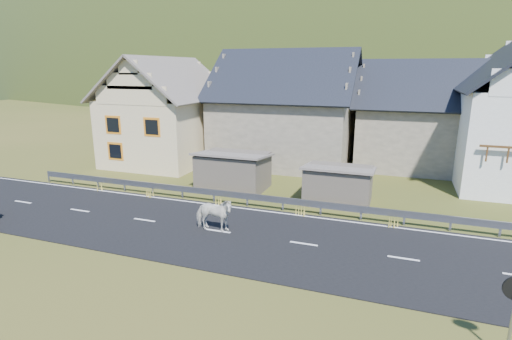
% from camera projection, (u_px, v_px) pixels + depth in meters
% --- Properties ---
extents(ground, '(160.00, 160.00, 0.00)m').
position_uv_depth(ground, '(218.00, 232.00, 18.30)').
color(ground, '#314013').
rests_on(ground, ground).
extents(road, '(60.00, 7.00, 0.04)m').
position_uv_depth(road, '(218.00, 231.00, 18.30)').
color(road, black).
rests_on(road, ground).
extents(lane_markings, '(60.00, 6.60, 0.01)m').
position_uv_depth(lane_markings, '(218.00, 231.00, 18.29)').
color(lane_markings, silver).
rests_on(lane_markings, road).
extents(guardrail, '(28.10, 0.09, 0.75)m').
position_uv_depth(guardrail, '(247.00, 197.00, 21.52)').
color(guardrail, '#93969B').
rests_on(guardrail, ground).
extents(shed_left, '(4.30, 3.30, 2.40)m').
position_uv_depth(shed_left, '(233.00, 171.00, 24.61)').
color(shed_left, '#645A4C').
rests_on(shed_left, ground).
extents(shed_right, '(3.80, 2.90, 2.20)m').
position_uv_depth(shed_right, '(338.00, 185.00, 22.04)').
color(shed_right, '#645A4C').
rests_on(shed_right, ground).
extents(house_cream, '(7.80, 9.80, 8.30)m').
position_uv_depth(house_cream, '(167.00, 106.00, 31.44)').
color(house_cream, beige).
rests_on(house_cream, ground).
extents(house_stone_a, '(10.80, 9.80, 8.90)m').
position_uv_depth(house_stone_a, '(287.00, 103.00, 31.14)').
color(house_stone_a, '#A1957F').
rests_on(house_stone_a, ground).
extents(house_stone_b, '(9.80, 8.80, 8.10)m').
position_uv_depth(house_stone_b, '(423.00, 110.00, 29.77)').
color(house_stone_b, '#A1957F').
rests_on(house_stone_b, ground).
extents(mountain, '(440.00, 280.00, 260.00)m').
position_uv_depth(mountain, '(394.00, 128.00, 185.59)').
color(mountain, '#263711').
rests_on(mountain, ground).
extents(conifer_patch, '(76.00, 50.00, 28.00)m').
position_uv_depth(conifer_patch, '(209.00, 72.00, 135.12)').
color(conifer_patch, black).
rests_on(conifer_patch, ground).
extents(horse, '(0.97, 1.95, 1.61)m').
position_uv_depth(horse, '(214.00, 214.00, 18.12)').
color(horse, silver).
rests_on(horse, road).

